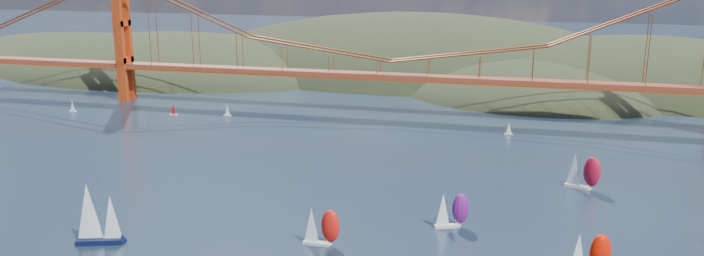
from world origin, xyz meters
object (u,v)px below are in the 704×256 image
sloop_navy (95,214)px  racer_rwb (451,210)px  racer_3 (583,171)px  racer_0 (320,226)px  racer_1 (589,254)px

sloop_navy → racer_rwb: (76.49, 28.97, -2.50)m
racer_3 → racer_rwb: racer_3 is taller
racer_0 → racer_1: size_ratio=0.95×
racer_0 → racer_3: racer_3 is taller
racer_0 → racer_3: bearing=42.0°
racer_0 → racer_3: size_ratio=0.89×
sloop_navy → racer_0: sloop_navy is taller
racer_1 → racer_rwb: (-29.65, 18.96, -0.35)m
sloop_navy → racer_0: size_ratio=1.63×
racer_0 → racer_rwb: size_ratio=1.02×
racer_1 → racer_3: (2.72, 55.87, 0.32)m
racer_1 → sloop_navy: bearing=166.3°
racer_0 → racer_3: 80.81m
racer_0 → racer_1: bearing=-1.8°
racer_0 → racer_1: racer_1 is taller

